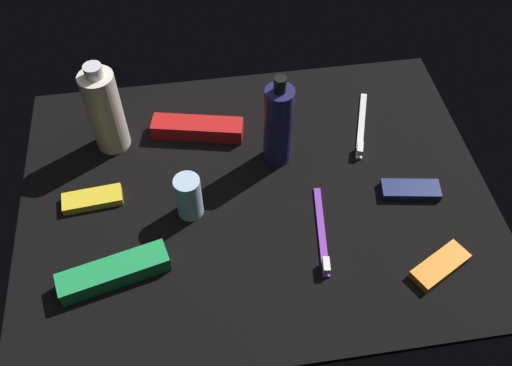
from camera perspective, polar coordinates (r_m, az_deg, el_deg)
name	(u,v)px	position (r cm, az deg, el deg)	size (l,w,h in cm)	color
ground_plane	(256,195)	(100.25, 0.00, -1.27)	(84.00, 64.00, 1.20)	black
lotion_bottle	(278,125)	(99.10, 2.32, 6.03)	(5.22, 5.22, 19.43)	#1D1E4F
bodywash_bottle	(105,111)	(105.01, -15.31, 7.22)	(6.33, 6.33, 19.07)	silver
deodorant_stick	(189,197)	(94.63, -6.96, -1.41)	(4.50, 4.50, 8.61)	silver
toothbrush_white	(361,128)	(111.56, 10.82, 5.63)	(6.87, 17.45, 2.10)	white
toothbrush_purple	(322,235)	(94.62, 6.84, -5.32)	(3.55, 18.00, 2.10)	purple
toothpaste_box_red	(198,128)	(108.70, -6.05, 5.63)	(17.60, 4.40, 3.20)	red
toothpaste_box_green	(114,272)	(91.96, -14.43, -8.90)	(17.60, 4.40, 3.20)	green
snack_bar_yellow	(92,199)	(102.28, -16.52, -1.60)	(10.40, 4.00, 1.50)	yellow
snack_bar_navy	(410,190)	(103.13, 15.65, -0.68)	(10.40, 4.00, 1.50)	navy
snack_bar_orange	(440,266)	(95.49, 18.45, -8.10)	(10.40, 4.00, 1.50)	orange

